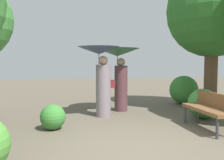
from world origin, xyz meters
TOP-DOWN VIEW (x-y plane):
  - ground_plane at (0.00, 0.00)m, footprint 40.00×40.00m
  - person_left at (-0.38, 2.70)m, footprint 1.18×1.18m
  - person_right at (0.24, 3.43)m, footprint 1.38×1.38m
  - park_bench at (1.91, 0.96)m, footprint 0.56×1.52m
  - tree_near_right at (3.32, 3.40)m, footprint 2.95×2.95m
  - bush_path_left at (2.85, 4.40)m, footprint 1.05×1.05m
  - bush_path_right at (-1.61, 1.48)m, footprint 0.58×0.58m
  - bush_behind_bench at (2.33, 2.03)m, footprint 0.82×0.82m

SIDE VIEW (x-z plane):
  - ground_plane at x=0.00m, z-range 0.00..0.00m
  - bush_path_right at x=-1.61m, z-range 0.00..0.58m
  - bush_behind_bench at x=2.33m, z-range 0.00..0.82m
  - park_bench at x=1.91m, z-range 0.10..0.93m
  - bush_path_left at x=2.85m, z-range 0.00..1.05m
  - person_left at x=-0.38m, z-range 0.35..2.32m
  - person_right at x=0.24m, z-range 0.48..2.44m
  - tree_near_right at x=3.32m, z-range 0.84..6.04m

